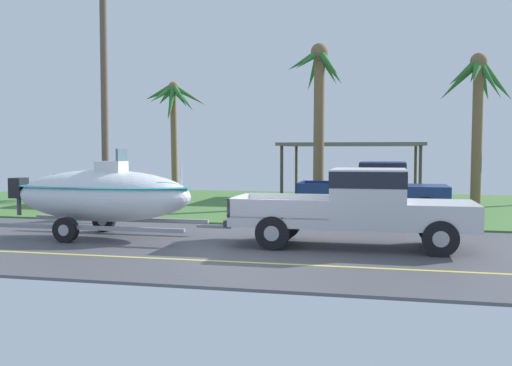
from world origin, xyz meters
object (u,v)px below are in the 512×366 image
at_px(carport_awning, 352,146).
at_px(palm_tree_near_right, 319,93).
at_px(boat_on_trailer, 103,195).
at_px(palm_tree_near_left, 478,95).
at_px(parked_sedan_near, 97,190).
at_px(utility_pole, 104,89).
at_px(palm_tree_mid, 173,106).
at_px(pickup_truck_towing, 367,204).
at_px(parked_pickup_background, 381,186).

bearing_deg(carport_awning, palm_tree_near_right, -104.74).
xyz_separation_m(boat_on_trailer, palm_tree_near_left, (10.85, 9.80, 3.37)).
height_order(parked_sedan_near, utility_pole, utility_pole).
bearing_deg(parked_sedan_near, palm_tree_mid, 76.23).
xyz_separation_m(pickup_truck_towing, parked_sedan_near, (-11.33, 7.67, -0.38)).
bearing_deg(utility_pole, boat_on_trailer, -63.32).
distance_m(carport_awning, utility_pole, 12.31).
xyz_separation_m(parked_sedan_near, carport_awning, (10.17, 5.52, 1.89)).
relative_size(pickup_truck_towing, palm_tree_near_left, 0.97).
xyz_separation_m(boat_on_trailer, palm_tree_mid, (-3.02, 13.04, 3.43)).
distance_m(pickup_truck_towing, boat_on_trailer, 6.99).
relative_size(pickup_truck_towing, carport_awning, 0.92).
xyz_separation_m(carport_awning, palm_tree_near_right, (-1.08, -4.11, 2.09)).
height_order(boat_on_trailer, palm_tree_mid, palm_tree_mid).
xyz_separation_m(boat_on_trailer, parked_sedan_near, (-4.34, 7.67, -0.46)).
xyz_separation_m(palm_tree_mid, utility_pole, (1.11, -9.24, -0.16)).
height_order(pickup_truck_towing, palm_tree_near_right, palm_tree_near_right).
bearing_deg(boat_on_trailer, palm_tree_near_left, 42.09).
height_order(boat_on_trailer, carport_awning, carport_awning).
bearing_deg(boat_on_trailer, palm_tree_mid, 103.05).
relative_size(parked_sedan_near, palm_tree_near_right, 0.71).
relative_size(parked_sedan_near, carport_awning, 0.73).
height_order(parked_pickup_background, parked_sedan_near, parked_pickup_background).
bearing_deg(parked_sedan_near, palm_tree_near_left, 7.99).
height_order(palm_tree_near_left, palm_tree_mid, palm_tree_near_left).
xyz_separation_m(carport_awning, utility_pole, (-7.75, -9.39, 1.84)).
bearing_deg(carport_awning, palm_tree_mid, -179.02).
bearing_deg(palm_tree_near_left, pickup_truck_towing, -111.54).
bearing_deg(parked_pickup_background, pickup_truck_towing, -92.30).
bearing_deg(carport_awning, pickup_truck_towing, -85.02).
distance_m(boat_on_trailer, carport_awning, 14.50).
bearing_deg(boat_on_trailer, parked_sedan_near, 119.50).
relative_size(parked_pickup_background, parked_sedan_near, 1.16).
height_order(pickup_truck_towing, carport_awning, carport_awning).
height_order(boat_on_trailer, parked_sedan_near, boat_on_trailer).
height_order(parked_pickup_background, palm_tree_near_left, palm_tree_near_left).
distance_m(pickup_truck_towing, palm_tree_near_left, 11.09).
distance_m(boat_on_trailer, palm_tree_near_right, 10.84).
relative_size(boat_on_trailer, carport_awning, 0.98).
bearing_deg(parked_sedan_near, pickup_truck_towing, -34.11).
bearing_deg(pickup_truck_towing, carport_awning, 94.98).
distance_m(parked_pickup_background, parked_sedan_near, 11.64).
distance_m(carport_awning, palm_tree_mid, 9.08).
bearing_deg(parked_sedan_near, boat_on_trailer, -60.50).
distance_m(parked_pickup_background, utility_pole, 10.18).
height_order(palm_tree_near_left, utility_pole, utility_pole).
xyz_separation_m(parked_pickup_background, carport_awning, (-1.42, 6.48, 1.50)).
relative_size(pickup_truck_towing, utility_pole, 0.70).
xyz_separation_m(carport_awning, palm_tree_near_left, (5.02, -3.39, 1.94)).
bearing_deg(parked_pickup_background, parked_sedan_near, 175.27).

